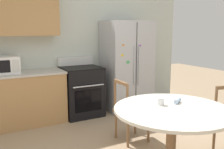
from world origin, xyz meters
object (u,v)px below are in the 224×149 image
oven_range (82,91)px  candle_glass (160,102)px  microwave (2,65)px  dining_chair_far (130,112)px  refrigerator (127,66)px

oven_range → candle_glass: 2.20m
oven_range → microwave: microwave is taller
oven_range → microwave: size_ratio=2.10×
microwave → dining_chair_far: bearing=-43.3°
oven_range → candle_glass: (0.10, -2.17, 0.33)m
oven_range → dining_chair_far: 1.41m
refrigerator → candle_glass: 2.31m
dining_chair_far → oven_range: bearing=-171.2°
dining_chair_far → candle_glass: bearing=-6.9°
refrigerator → candle_glass: bearing=-112.1°
refrigerator → oven_range: refrigerator is taller
refrigerator → dining_chair_far: size_ratio=1.96×
refrigerator → candle_glass: refrigerator is taller
refrigerator → dining_chair_far: 1.63m
microwave → dining_chair_far: size_ratio=0.57×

